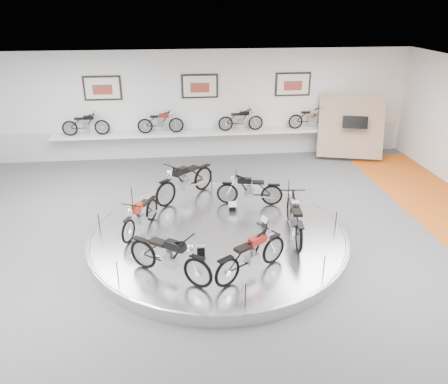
{
  "coord_description": "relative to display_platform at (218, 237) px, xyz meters",
  "views": [
    {
      "loc": [
        -0.93,
        -9.24,
        5.64
      ],
      "look_at": [
        0.18,
        0.6,
        1.24
      ],
      "focal_mm": 35.0,
      "sensor_mm": 36.0,
      "label": 1
    }
  ],
  "objects": [
    {
      "name": "wall_back",
      "position": [
        0.0,
        6.7,
        1.85
      ],
      "size": [
        16.0,
        0.0,
        16.0
      ],
      "primitive_type": "plane",
      "rotation": [
        1.57,
        0.0,
        0.0
      ],
      "color": "white",
      "rests_on": "floor"
    },
    {
      "name": "shelf_bike_b",
      "position": [
        -1.5,
        6.4,
        1.27
      ],
      "size": [
        1.22,
        0.43,
        0.73
      ],
      "primitive_type": null,
      "color": "maroon",
      "rests_on": "shelf"
    },
    {
      "name": "bike_e",
      "position": [
        0.51,
        -1.91,
        0.64
      ],
      "size": [
        1.71,
        1.42,
        0.98
      ],
      "primitive_type": null,
      "rotation": [
        0.0,
        0.0,
        6.87
      ],
      "color": "maroon",
      "rests_on": "display_platform"
    },
    {
      "name": "dado_band",
      "position": [
        0.0,
        6.68,
        0.4
      ],
      "size": [
        15.68,
        0.04,
        1.1
      ],
      "primitive_type": "cube",
      "color": "#BCBCBA",
      "rests_on": "floor"
    },
    {
      "name": "floor",
      "position": [
        0.0,
        -0.3,
        -0.15
      ],
      "size": [
        16.0,
        16.0,
        0.0
      ],
      "primitive_type": "plane",
      "color": "#4D4D4F",
      "rests_on": "ground"
    },
    {
      "name": "bike_c",
      "position": [
        -1.91,
        0.27,
        0.6
      ],
      "size": [
        1.13,
        1.61,
        0.9
      ],
      "primitive_type": null,
      "rotation": [
        0.0,
        0.0,
        4.28
      ],
      "color": "#AA2408",
      "rests_on": "display_platform"
    },
    {
      "name": "bike_a",
      "position": [
        1.03,
        1.48,
        0.61
      ],
      "size": [
        1.65,
        0.85,
        0.92
      ],
      "primitive_type": null,
      "rotation": [
        0.0,
        0.0,
        2.95
      ],
      "color": "black",
      "rests_on": "display_platform"
    },
    {
      "name": "display_panel",
      "position": [
        5.6,
        5.8,
        1.1
      ],
      "size": [
        2.56,
        1.52,
        2.3
      ],
      "primitive_type": "cube",
      "rotation": [
        -0.35,
        0.0,
        -0.26
      ],
      "color": "#A08265",
      "rests_on": "floor"
    },
    {
      "name": "poster_center",
      "position": [
        0.0,
        6.66,
        2.55
      ],
      "size": [
        1.35,
        0.06,
        0.88
      ],
      "primitive_type": "cube",
      "color": "beige",
      "rests_on": "wall_back"
    },
    {
      "name": "bike_f",
      "position": [
        1.82,
        -0.42,
        0.68
      ],
      "size": [
        0.81,
        1.84,
        1.05
      ],
      "primitive_type": null,
      "rotation": [
        0.0,
        0.0,
        7.75
      ],
      "color": "#B7B8BD",
      "rests_on": "display_platform"
    },
    {
      "name": "shelf_bike_c",
      "position": [
        1.5,
        6.4,
        1.27
      ],
      "size": [
        1.22,
        0.43,
        0.73
      ],
      "primitive_type": null,
      "color": "black",
      "rests_on": "shelf"
    },
    {
      "name": "display_platform",
      "position": [
        0.0,
        0.0,
        0.0
      ],
      "size": [
        6.4,
        6.4,
        0.3
      ],
      "primitive_type": "cylinder",
      "color": "silver",
      "rests_on": "floor"
    },
    {
      "name": "poster_left",
      "position": [
        -3.5,
        6.66,
        2.55
      ],
      "size": [
        1.35,
        0.06,
        0.88
      ],
      "primitive_type": "cube",
      "color": "beige",
      "rests_on": "wall_back"
    },
    {
      "name": "platform_rim",
      "position": [
        0.0,
        0.0,
        0.12
      ],
      "size": [
        6.4,
        6.4,
        0.1
      ],
      "primitive_type": "torus",
      "color": "#B2B2BA",
      "rests_on": "display_platform"
    },
    {
      "name": "ceiling",
      "position": [
        0.0,
        -0.3,
        3.85
      ],
      "size": [
        16.0,
        16.0,
        0.0
      ],
      "primitive_type": "plane",
      "rotation": [
        3.14,
        0.0,
        0.0
      ],
      "color": "white",
      "rests_on": "wall_back"
    },
    {
      "name": "poster_right",
      "position": [
        3.5,
        6.66,
        2.55
      ],
      "size": [
        1.35,
        0.06,
        0.88
      ],
      "primitive_type": "cube",
      "color": "beige",
      "rests_on": "wall_back"
    },
    {
      "name": "shelf_bike_d",
      "position": [
        4.2,
        6.4,
        1.27
      ],
      "size": [
        1.22,
        0.43,
        0.73
      ],
      "primitive_type": null,
      "color": "#B7B8BD",
      "rests_on": "shelf"
    },
    {
      "name": "shelf",
      "position": [
        0.0,
        6.4,
        0.85
      ],
      "size": [
        11.0,
        0.55,
        0.1
      ],
      "primitive_type": "cube",
      "color": "silver",
      "rests_on": "wall_back"
    },
    {
      "name": "bike_d",
      "position": [
        -1.19,
        -1.83,
        0.67
      ],
      "size": [
        1.78,
        1.54,
        1.03
      ],
      "primitive_type": null,
      "rotation": [
        0.0,
        0.0,
        5.65
      ],
      "color": "black",
      "rests_on": "display_platform"
    },
    {
      "name": "bike_b",
      "position": [
        -0.75,
        2.13,
        0.71
      ],
      "size": [
        1.86,
        1.8,
        1.13
      ],
      "primitive_type": null,
      "rotation": [
        0.0,
        0.0,
        3.89
      ],
      "color": "black",
      "rests_on": "display_platform"
    },
    {
      "name": "shelf_bike_a",
      "position": [
        -4.2,
        6.4,
        1.27
      ],
      "size": [
        1.22,
        0.43,
        0.73
      ],
      "primitive_type": null,
      "color": "black",
      "rests_on": "shelf"
    }
  ]
}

